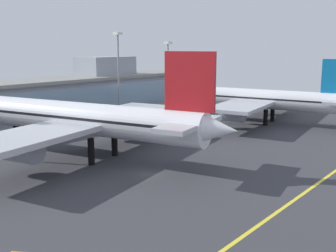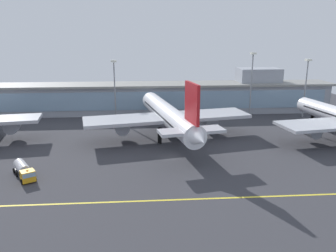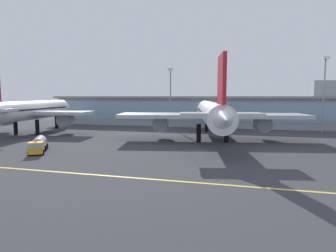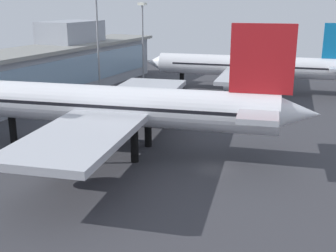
# 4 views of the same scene
# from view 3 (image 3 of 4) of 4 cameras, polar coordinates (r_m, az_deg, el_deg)

# --- Properties ---
(ground_plane) EXTENTS (180.38, 180.38, 0.00)m
(ground_plane) POSITION_cam_3_polar(r_m,az_deg,el_deg) (59.74, 6.53, -4.91)
(ground_plane) COLOR #38383D
(taxiway_centreline_stripe) EXTENTS (144.31, 0.50, 0.01)m
(taxiway_centreline_stripe) POSITION_cam_3_polar(r_m,az_deg,el_deg) (38.70, 1.73, -10.91)
(taxiway_centreline_stripe) COLOR yellow
(taxiway_centreline_stripe) RESTS_ON ground
(terminal_building) EXTENTS (131.85, 14.00, 16.38)m
(terminal_building) POSITION_cam_3_polar(r_m,az_deg,el_deg) (107.67, 11.41, 3.09)
(terminal_building) COLOR #9399A3
(terminal_building) RESTS_ON ground
(airliner_near_left) EXTENTS (36.60, 47.61, 18.81)m
(airliner_near_left) POSITION_cam_3_polar(r_m,az_deg,el_deg) (94.87, -25.55, 2.76)
(airliner_near_left) COLOR black
(airliner_near_left) RESTS_ON ground
(airliner_near_right) EXTENTS (48.09, 54.63, 18.73)m
(airliner_near_right) POSITION_cam_3_polar(r_m,az_deg,el_deg) (73.31, 8.68, 2.46)
(airliner_near_right) COLOR black
(airliner_near_right) RESTS_ON ground
(baggage_tug_near) EXTENTS (6.83, 8.97, 2.90)m
(baggage_tug_near) POSITION_cam_3_polar(r_m,az_deg,el_deg) (63.31, -24.43, -3.41)
(baggage_tug_near) COLOR black
(baggage_tug_near) RESTS_ON ground
(apron_light_mast_west) EXTENTS (1.80, 1.80, 20.75)m
(apron_light_mast_west) POSITION_cam_3_polar(r_m,az_deg,el_deg) (98.78, 0.51, 7.48)
(apron_light_mast_west) COLOR gray
(apron_light_mast_west) RESTS_ON ground
(apron_light_mast_centre) EXTENTS (1.80, 1.80, 23.04)m
(apron_light_mast_centre) POSITION_cam_3_polar(r_m,az_deg,el_deg) (99.78, 28.68, 7.48)
(apron_light_mast_centre) COLOR gray
(apron_light_mast_centre) RESTS_ON ground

